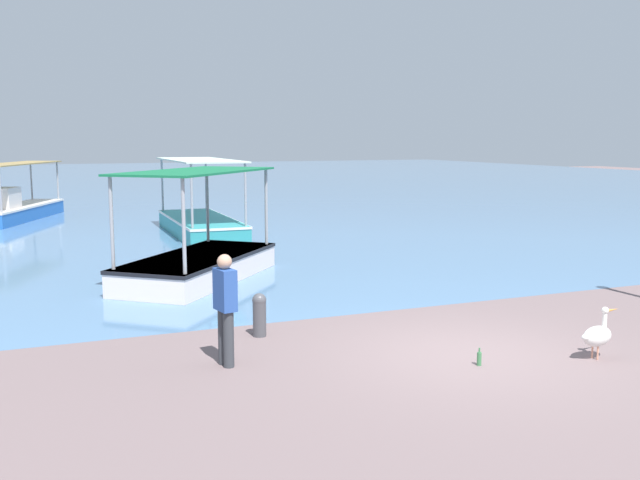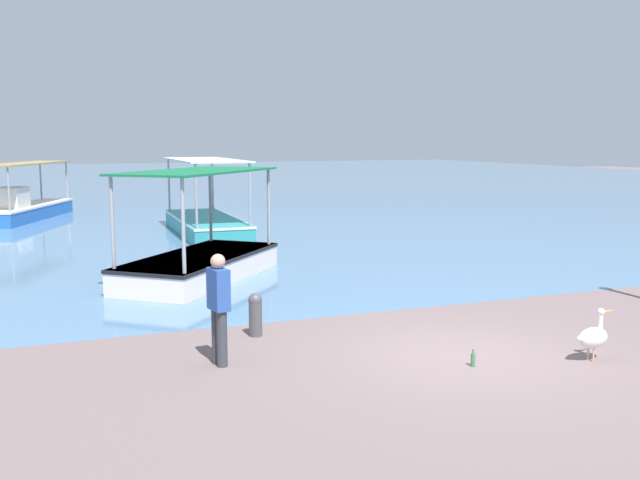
{
  "view_description": "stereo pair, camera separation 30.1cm",
  "coord_description": "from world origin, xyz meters",
  "views": [
    {
      "loc": [
        -6.28,
        -9.16,
        3.37
      ],
      "look_at": [
        -0.32,
        5.21,
        1.15
      ],
      "focal_mm": 40.0,
      "sensor_mm": 36.0,
      "label": 1
    },
    {
      "loc": [
        -6.0,
        -9.28,
        3.37
      ],
      "look_at": [
        -0.32,
        5.21,
        1.15
      ],
      "focal_mm": 40.0,
      "sensor_mm": 36.0,
      "label": 2
    }
  ],
  "objects": [
    {
      "name": "glass_bottle",
      "position": [
        -0.13,
        -0.56,
        0.11
      ],
      "size": [
        0.07,
        0.07,
        0.27
      ],
      "color": "#3F7F4C",
      "rests_on": "ground"
    },
    {
      "name": "pelican",
      "position": [
        1.74,
        -0.97,
        0.38
      ],
      "size": [
        0.81,
        0.35,
        0.8
      ],
      "color": "#E0997A",
      "rests_on": "ground"
    },
    {
      "name": "fisherman_standing",
      "position": [
        -3.63,
        0.9,
        0.91
      ],
      "size": [
        0.29,
        0.43,
        1.69
      ],
      "color": "#363940",
      "rests_on": "ground"
    },
    {
      "name": "fishing_boat_far_left",
      "position": [
        -6.65,
        22.94,
        0.56
      ],
      "size": [
        3.86,
        6.66,
        2.37
      ],
      "color": "blue",
      "rests_on": "harbor_water"
    },
    {
      "name": "mooring_bollard",
      "position": [
        -2.68,
        2.23,
        0.4
      ],
      "size": [
        0.24,
        0.24,
        0.75
      ],
      "color": "#47474C",
      "rests_on": "ground"
    },
    {
      "name": "fishing_boat_outer",
      "position": [
        -2.54,
        7.48,
        0.5
      ],
      "size": [
        4.74,
        5.06,
        2.63
      ],
      "color": "white",
      "rests_on": "harbor_water"
    },
    {
      "name": "harbor_water",
      "position": [
        0.0,
        48.0,
        0.0
      ],
      "size": [
        110.0,
        90.0,
        0.0
      ],
      "primitive_type": "cube",
      "color": "#567FA9",
      "rests_on": "ground"
    },
    {
      "name": "ground",
      "position": [
        0.0,
        0.0,
        0.0
      ],
      "size": [
        120.0,
        120.0,
        0.0
      ],
      "primitive_type": "plane",
      "color": "#746060"
    },
    {
      "name": "fishing_boat_far_right",
      "position": [
        -0.59,
        15.64,
        0.5
      ],
      "size": [
        2.22,
        6.55,
        2.65
      ],
      "color": "teal",
      "rests_on": "harbor_water"
    }
  ]
}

